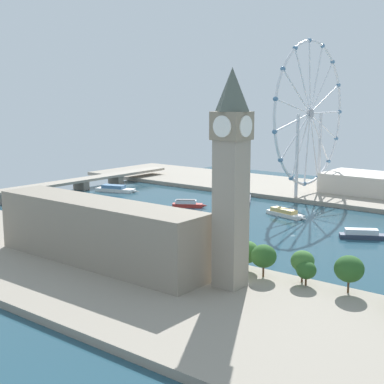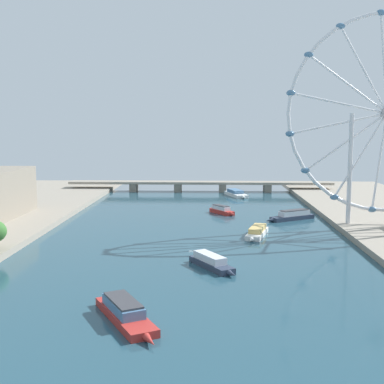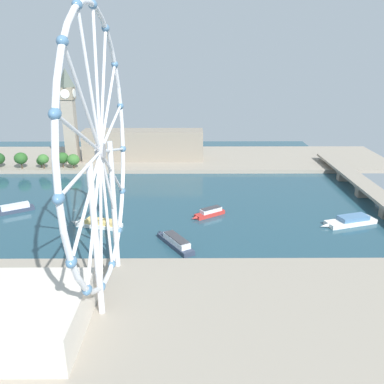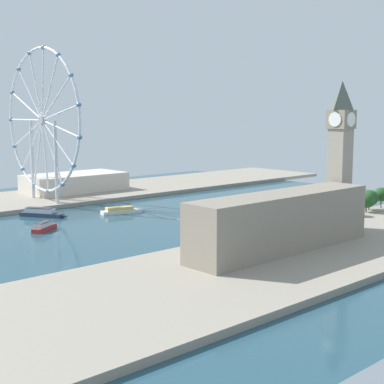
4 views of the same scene
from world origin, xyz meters
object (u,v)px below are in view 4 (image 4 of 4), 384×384
object	(u,v)px
parliament_block	(282,222)
tour_boat_0	(121,210)
clock_tower	(340,153)
riverside_hall	(75,182)
tour_boat_3	(285,200)
tour_boat_4	(44,227)
tour_boat_1	(209,205)
tour_boat_2	(42,213)
ferris_wheel	(42,121)

from	to	relation	value
parliament_block	tour_boat_0	xyz separation A→B (m)	(146.02, -10.98, -14.67)
clock_tower	parliament_block	bearing A→B (deg)	99.49
riverside_hall	tour_boat_3	world-z (taller)	riverside_hall
tour_boat_0	tour_boat_4	size ratio (longest dim) A/B	1.47
riverside_hall	tour_boat_0	bearing A→B (deg)	166.56
tour_boat_3	clock_tower	bearing A→B (deg)	-154.59
tour_boat_1	tour_boat_4	distance (m)	125.75
clock_tower	tour_boat_2	bearing A→B (deg)	31.16
riverside_hall	tour_boat_2	distance (m)	101.54
parliament_block	ferris_wheel	distance (m)	219.49
ferris_wheel	tour_boat_1	xyz separation A→B (m)	(-91.91, -79.56, -58.81)
tour_boat_2	tour_boat_3	distance (m)	176.17
tour_boat_0	tour_boat_4	xyz separation A→B (m)	(-16.18, 65.78, 0.28)
parliament_block	tour_boat_2	distance (m)	175.17
ferris_wheel	tour_boat_1	size ratio (longest dim) A/B	4.10
tour_boat_2	tour_boat_4	bearing A→B (deg)	-57.58
clock_tower	tour_boat_4	xyz separation A→B (m)	(119.42, 117.19, -43.31)
tour_boat_3	parliament_block	bearing A→B (deg)	-170.81
riverside_hall	tour_boat_1	bearing A→B (deg)	-163.49
tour_boat_0	tour_boat_3	xyz separation A→B (m)	(-47.78, -114.67, 0.33)
parliament_block	tour_boat_3	size ratio (longest dim) A/B	3.09
ferris_wheel	tour_boat_2	size ratio (longest dim) A/B	3.55
clock_tower	tour_boat_2	xyz separation A→B (m)	(160.67, 97.14, -43.07)
clock_tower	parliament_block	world-z (taller)	clock_tower
clock_tower	riverside_hall	world-z (taller)	clock_tower
tour_boat_2	ferris_wheel	bearing A→B (deg)	117.64
parliament_block	riverside_hall	xyz separation A→B (m)	(244.88, -34.59, -6.44)
parliament_block	tour_boat_2	size ratio (longest dim) A/B	3.47
clock_tower	tour_boat_2	size ratio (longest dim) A/B	2.60
parliament_block	tour_boat_1	bearing A→B (deg)	-29.94
ferris_wheel	tour_boat_4	size ratio (longest dim) A/B	5.10
tour_boat_2	tour_boat_4	size ratio (longest dim) A/B	1.43
tour_boat_3	tour_boat_4	size ratio (longest dim) A/B	1.61
riverside_hall	tour_boat_0	distance (m)	101.97
parliament_block	tour_boat_1	world-z (taller)	parliament_block
riverside_hall	ferris_wheel	bearing A→B (deg)	124.74
parliament_block	tour_boat_0	bearing A→B (deg)	-4.30
riverside_hall	tour_boat_3	bearing A→B (deg)	-148.16
tour_boat_1	tour_boat_2	size ratio (longest dim) A/B	0.87
riverside_hall	tour_boat_2	size ratio (longest dim) A/B	2.55
tour_boat_2	tour_boat_3	world-z (taller)	tour_boat_2
clock_tower	tour_boat_4	bearing A→B (deg)	44.46
parliament_block	tour_boat_0	distance (m)	147.17
ferris_wheel	parliament_block	bearing A→B (deg)	-177.65
tour_boat_2	tour_boat_3	bearing A→B (deg)	33.92
tour_boat_1	tour_boat_3	size ratio (longest dim) A/B	0.77
clock_tower	riverside_hall	distance (m)	238.72
clock_tower	tour_boat_3	xyz separation A→B (m)	(87.81, -63.26, -43.26)
ferris_wheel	tour_boat_1	world-z (taller)	ferris_wheel
ferris_wheel	tour_boat_0	size ratio (longest dim) A/B	3.47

